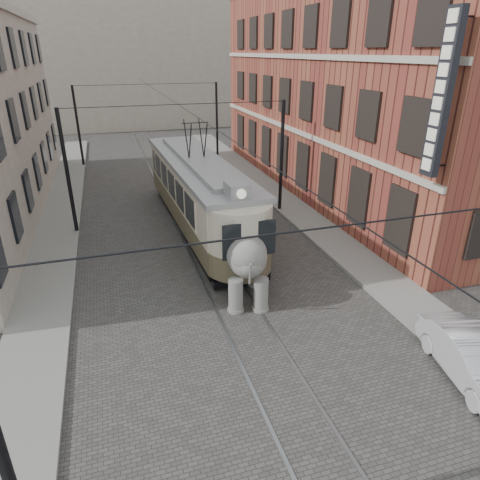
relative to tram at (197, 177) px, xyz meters
name	(u,v)px	position (x,y,z in m)	size (l,w,h in m)	color
ground	(216,272)	(-0.38, -5.05, -2.63)	(120.00, 120.00, 0.00)	#423F3D
tram_rails	(216,271)	(-0.38, -5.05, -2.62)	(1.54, 80.00, 0.02)	slate
sidewalk_right	(347,251)	(5.62, -5.05, -2.56)	(2.00, 60.00, 0.15)	slate
sidewalk_left	(45,295)	(-6.88, -5.05, -2.56)	(2.00, 60.00, 0.15)	slate
brick_building	(354,92)	(10.62, 3.95, 3.37)	(8.00, 26.00, 12.00)	maroon
distant_block	(130,63)	(-0.38, 34.95, 4.37)	(28.00, 10.00, 14.00)	gray
catenary	(185,170)	(-0.58, -0.05, 0.37)	(11.00, 30.20, 6.00)	black
tram	(197,177)	(0.00, 0.00, 0.00)	(2.74, 13.26, 5.26)	#BFB29B
elephant	(246,264)	(0.18, -7.28, -1.27)	(2.45, 4.44, 2.72)	slate
parked_car	(473,359)	(4.75, -13.14, -1.99)	(1.36, 3.87, 1.28)	#A5A4A8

